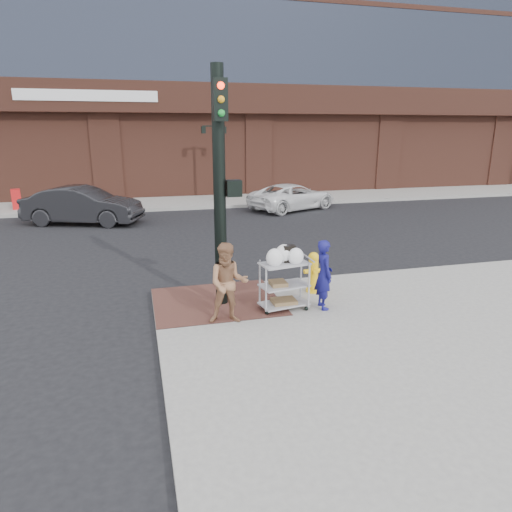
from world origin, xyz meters
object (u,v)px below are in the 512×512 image
object	(u,v)px
traffic_signal_pole	(221,183)
pedestrian_tan	(228,283)
utility_cart	(284,281)
lamp_post	(214,154)
fire_hydrant	(313,272)
sedan_dark	(83,205)
woman_blue	(324,274)
minivan_white	(293,197)

from	to	relation	value
traffic_signal_pole	pedestrian_tan	world-z (taller)	traffic_signal_pole
traffic_signal_pole	utility_cart	world-z (taller)	traffic_signal_pole
lamp_post	fire_hydrant	distance (m)	15.17
sedan_dark	fire_hydrant	size ratio (longest dim) A/B	4.95
utility_cart	woman_blue	bearing A→B (deg)	-10.17
traffic_signal_pole	utility_cart	xyz separation A→B (m)	(1.20, -0.67, -2.05)
woman_blue	traffic_signal_pole	bearing A→B (deg)	70.13
traffic_signal_pole	pedestrian_tan	size ratio (longest dim) A/B	3.05
pedestrian_tan	minivan_white	bearing A→B (deg)	75.03
minivan_white	pedestrian_tan	bearing A→B (deg)	131.35
pedestrian_tan	sedan_dark	bearing A→B (deg)	117.17
utility_cart	fire_hydrant	distance (m)	1.33
woman_blue	minivan_white	xyz separation A→B (m)	(3.79, 12.87, -0.26)
traffic_signal_pole	woman_blue	bearing A→B (deg)	-21.90
woman_blue	utility_cart	world-z (taller)	woman_blue
woman_blue	sedan_dark	xyz separation A→B (m)	(-5.97, 11.73, -0.11)
traffic_signal_pole	utility_cart	size ratio (longest dim) A/B	3.57
pedestrian_tan	sedan_dark	size ratio (longest dim) A/B	0.34
traffic_signal_pole	minivan_white	world-z (taller)	traffic_signal_pole
minivan_white	utility_cart	distance (m)	13.54
traffic_signal_pole	utility_cart	bearing A→B (deg)	-29.14
woman_blue	sedan_dark	world-z (taller)	woman_blue
fire_hydrant	woman_blue	bearing A→B (deg)	-99.38
utility_cart	fire_hydrant	bearing A→B (deg)	40.41
pedestrian_tan	woman_blue	bearing A→B (deg)	15.46
woman_blue	fire_hydrant	size ratio (longest dim) A/B	1.56
lamp_post	minivan_white	distance (m)	5.02
lamp_post	fire_hydrant	xyz separation A→B (m)	(-0.27, -15.04, -1.97)
pedestrian_tan	fire_hydrant	xyz separation A→B (m)	(2.29, 1.24, -0.32)
lamp_post	minivan_white	size ratio (longest dim) A/B	0.86
minivan_white	lamp_post	bearing A→B (deg)	22.23
utility_cart	lamp_post	bearing A→B (deg)	85.42
utility_cart	pedestrian_tan	bearing A→B (deg)	-163.54
lamp_post	pedestrian_tan	world-z (taller)	lamp_post
minivan_white	fire_hydrant	distance (m)	12.40
fire_hydrant	pedestrian_tan	bearing A→B (deg)	-151.64
sedan_dark	utility_cart	xyz separation A→B (m)	(5.13, -11.58, -0.01)
woman_blue	lamp_post	bearing A→B (deg)	0.49
pedestrian_tan	utility_cart	distance (m)	1.35
sedan_dark	fire_hydrant	distance (m)	12.35
traffic_signal_pole	pedestrian_tan	xyz separation A→B (m)	(-0.08, -1.05, -1.86)
lamp_post	sedan_dark	world-z (taller)	lamp_post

